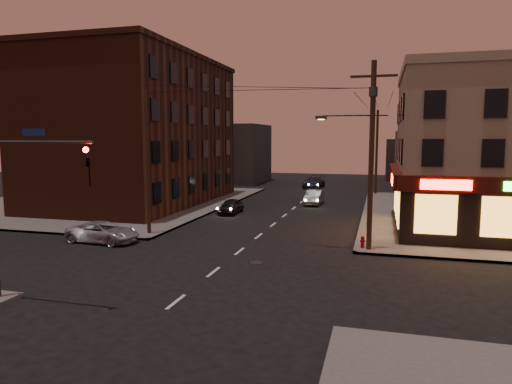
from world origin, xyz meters
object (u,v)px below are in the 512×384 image
(sedan_far, at_px, (314,182))
(sedan_mid, at_px, (314,197))
(suv_cross, at_px, (103,232))
(fire_hydrant, at_px, (363,241))
(sedan_near, at_px, (231,206))

(sedan_far, bearing_deg, sedan_mid, -75.93)
(suv_cross, xyz_separation_m, fire_hydrant, (14.93, 2.00, -0.09))
(suv_cross, xyz_separation_m, sedan_mid, (9.83, 18.87, 0.05))
(sedan_mid, bearing_deg, sedan_near, -128.31)
(sedan_near, bearing_deg, sedan_far, 80.10)
(suv_cross, bearing_deg, fire_hydrant, -77.84)
(sedan_near, relative_size, fire_hydrant, 5.21)
(sedan_near, height_order, sedan_far, sedan_far)
(suv_cross, distance_m, fire_hydrant, 15.06)
(sedan_near, height_order, fire_hydrant, sedan_near)
(fire_hydrant, bearing_deg, sedan_far, 102.93)
(sedan_near, distance_m, sedan_far, 21.45)
(sedan_far, distance_m, fire_hydrant, 31.78)
(sedan_near, xyz_separation_m, sedan_far, (3.81, 21.11, 0.11))
(sedan_far, bearing_deg, sedan_near, -94.29)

